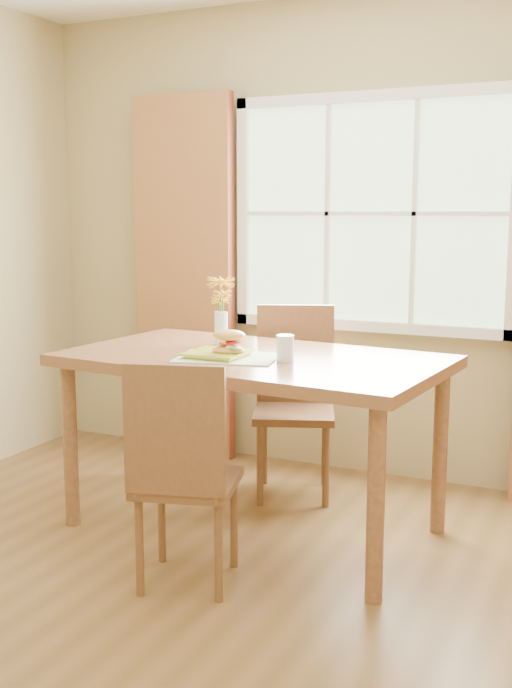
{
  "coord_description": "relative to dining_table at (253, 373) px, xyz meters",
  "views": [
    {
      "loc": [
        1.35,
        -2.5,
        1.52
      ],
      "look_at": [
        -0.2,
        0.79,
        0.91
      ],
      "focal_mm": 42.0,
      "sensor_mm": 36.0,
      "label": 1
    }
  ],
  "objects": [
    {
      "name": "flower_vase",
      "position": [
        -0.26,
        0.19,
        0.3
      ],
      "size": [
        0.14,
        0.14,
        0.34
      ],
      "color": "silver",
      "rests_on": "dining_table"
    },
    {
      "name": "water_glass",
      "position": [
        0.2,
        -0.08,
        0.14
      ],
      "size": [
        0.08,
        0.08,
        0.12
      ],
      "color": "silver",
      "rests_on": "dining_table"
    },
    {
      "name": "chair_near",
      "position": [
        0.02,
        -0.7,
        -0.24
      ],
      "size": [
        0.49,
        0.49,
        0.95
      ],
      "rotation": [
        0.0,
        0.0,
        0.28
      ],
      "color": "brown",
      "rests_on": "room"
    },
    {
      "name": "room",
      "position": [
        0.24,
        -0.84,
        0.59
      ],
      "size": [
        4.24,
        3.84,
        2.74
      ],
      "color": "brown",
      "rests_on": "ground"
    },
    {
      "name": "dining_table",
      "position": [
        0.0,
        0.0,
        0.0
      ],
      "size": [
        1.82,
        1.13,
        0.85
      ],
      "rotation": [
        0.0,
        0.0,
        -0.09
      ],
      "color": "brown",
      "rests_on": "room"
    },
    {
      "name": "plate",
      "position": [
        -0.12,
        -0.13,
        0.1
      ],
      "size": [
        0.26,
        0.26,
        0.01
      ],
      "primitive_type": "cube",
      "rotation": [
        0.0,
        0.0,
        0.0
      ],
      "color": "#A8B62D",
      "rests_on": "placemat"
    },
    {
      "name": "chair_far",
      "position": [
        -0.03,
        0.59,
        -0.21
      ],
      "size": [
        0.54,
        0.54,
        1.01
      ],
      "rotation": [
        0.0,
        0.0,
        0.37
      ],
      "color": "brown",
      "rests_on": "room"
    },
    {
      "name": "window",
      "position": [
        0.24,
        1.03,
        0.74
      ],
      "size": [
        1.62,
        0.06,
        1.32
      ],
      "color": "#99C191",
      "rests_on": "room"
    },
    {
      "name": "placemat",
      "position": [
        -0.07,
        -0.12,
        0.09
      ],
      "size": [
        0.51,
        0.42,
        0.01
      ],
      "primitive_type": "cube",
      "rotation": [
        0.0,
        0.0,
        0.22
      ],
      "color": "beige",
      "rests_on": "dining_table"
    },
    {
      "name": "croissant_sandwich",
      "position": [
        -0.06,
        -0.13,
        0.16
      ],
      "size": [
        0.18,
        0.14,
        0.11
      ],
      "rotation": [
        0.0,
        0.0,
        0.28
      ],
      "color": "#F9C254",
      "rests_on": "plate"
    },
    {
      "name": "curtain_left",
      "position": [
        -0.91,
        0.94,
        0.34
      ],
      "size": [
        0.65,
        0.08,
        2.2
      ],
      "primitive_type": "cube",
      "color": "maroon",
      "rests_on": "room"
    }
  ]
}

